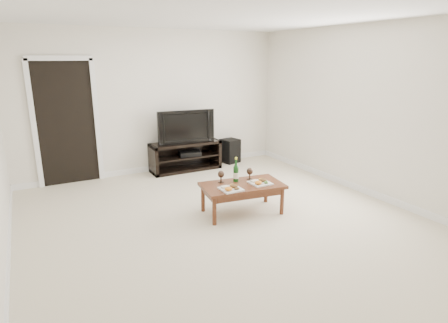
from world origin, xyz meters
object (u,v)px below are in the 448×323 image
Objects in this scene: media_console at (185,156)px; subwoofer at (230,151)px; coffee_table at (242,198)px; television at (185,126)px.

media_console reaches higher than subwoofer.
subwoofer is at bearing 64.59° from coffee_table.
television is at bearing 0.00° from media_console.
coffee_table is (-1.13, -2.37, -0.03)m from subwoofer.
media_console is 0.58m from television.
coffee_table is (-0.10, -2.29, -0.07)m from media_console.
media_console is at bearing 0.00° from television.
television is (0.00, 0.00, 0.58)m from media_console.
media_console is 1.03m from subwoofer.
media_console is 2.77× the size of subwoofer.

